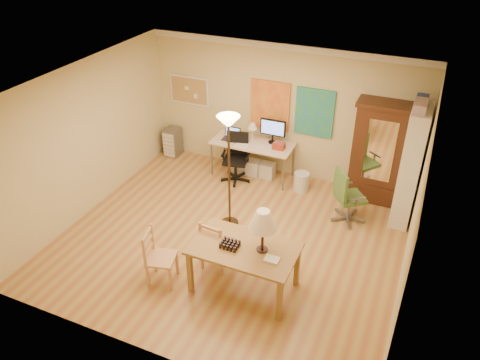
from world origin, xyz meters
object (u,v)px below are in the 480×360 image
at_px(dining_table, 251,240).
at_px(armoire, 379,159).
at_px(computer_desk, 255,155).
at_px(office_chair_black, 236,168).
at_px(bookshelf, 410,166).
at_px(office_chair_green, 347,207).

distance_m(dining_table, armoire, 3.42).
bearing_deg(computer_desk, office_chair_black, -129.43).
xyz_separation_m(armoire, bookshelf, (0.56, -0.44, 0.21)).
bearing_deg(armoire, dining_table, -111.51).
xyz_separation_m(dining_table, armoire, (1.25, 3.18, -0.05)).
height_order(office_chair_black, bookshelf, bookshelf).
relative_size(dining_table, armoire, 0.78).
relative_size(computer_desk, armoire, 0.85).
xyz_separation_m(computer_desk, armoire, (2.43, 0.08, 0.39)).
bearing_deg(office_chair_black, office_chair_green, -12.12).
height_order(office_chair_green, armoire, armoire).
height_order(computer_desk, bookshelf, bookshelf).
distance_m(computer_desk, office_chair_green, 2.27).
distance_m(office_chair_green, bookshelf, 1.27).
relative_size(office_chair_black, armoire, 0.51).
height_order(dining_table, office_chair_green, dining_table).
relative_size(office_chair_black, bookshelf, 0.47).
bearing_deg(dining_table, armoire, 68.49).
height_order(dining_table, computer_desk, dining_table).
bearing_deg(armoire, bookshelf, -38.34).
distance_m(computer_desk, office_chair_black, 0.47).
distance_m(armoire, bookshelf, 0.74).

